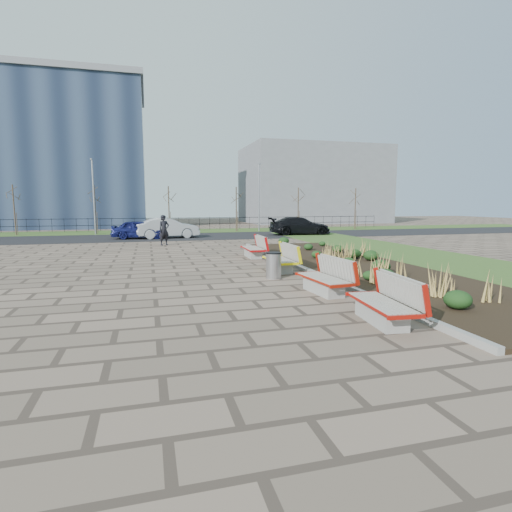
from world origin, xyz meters
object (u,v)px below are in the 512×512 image
object	(u,v)px
litter_bin	(274,266)
lamp_west	(94,197)
car_blue	(140,229)
lamp_east	(259,198)
pedestrian	(164,230)
bench_a	(381,300)
car_silver	(168,228)
bench_c	(280,258)
bench_d	(253,247)
car_black	(300,226)
bench_b	(323,276)

from	to	relation	value
litter_bin	lamp_west	world-z (taller)	lamp_west
car_blue	lamp_east	distance (m)	11.81
pedestrian	bench_a	bearing A→B (deg)	-102.64
litter_bin	car_silver	size ratio (longest dim) A/B	0.20
pedestrian	bench_c	bearing A→B (deg)	-95.32
bench_a	litter_bin	world-z (taller)	bench_a
pedestrian	car_silver	distance (m)	5.02
pedestrian	car_blue	bearing A→B (deg)	82.22
pedestrian	lamp_west	bearing A→B (deg)	92.15
litter_bin	car_blue	xyz separation A→B (m)	(-4.72, 17.18, 0.25)
bench_d	car_black	distance (m)	14.15
bench_c	lamp_west	distance (m)	22.90
pedestrian	lamp_east	bearing A→B (deg)	23.73
bench_d	car_blue	distance (m)	12.97
pedestrian	car_silver	size ratio (longest dim) A/B	0.41
pedestrian	car_black	bearing A→B (deg)	1.12
bench_d	lamp_east	xyz separation A→B (m)	(5.00, 16.89, 2.54)
bench_a	lamp_east	distance (m)	28.35
bench_a	bench_c	size ratio (longest dim) A/B	1.00
car_silver	car_black	size ratio (longest dim) A/B	0.91
bench_b	bench_d	world-z (taller)	same
car_black	lamp_west	distance (m)	16.98
lamp_west	lamp_east	world-z (taller)	same
bench_d	lamp_west	distance (m)	19.30
lamp_east	car_blue	bearing A→B (deg)	-153.91
bench_b	litter_bin	bearing A→B (deg)	99.86
litter_bin	car_black	bearing A→B (deg)	66.00
bench_b	car_black	xyz separation A→B (m)	(7.15, 20.15, 0.24)
litter_bin	pedestrian	bearing A→B (deg)	104.63
bench_b	pedestrian	world-z (taller)	pedestrian
bench_a	pedestrian	xyz separation A→B (m)	(-3.86, 17.73, 0.43)
litter_bin	lamp_east	xyz separation A→B (m)	(5.67, 22.26, 2.60)
bench_b	car_black	distance (m)	21.39
litter_bin	pedestrian	world-z (taller)	pedestrian
bench_a	car_silver	bearing A→B (deg)	104.26
car_silver	car_black	world-z (taller)	car_silver
car_black	lamp_west	bearing A→B (deg)	78.19
car_silver	car_black	bearing A→B (deg)	-94.83
bench_c	car_black	world-z (taller)	car_black
bench_a	bench_d	xyz separation A→B (m)	(0.00, 10.91, 0.00)
bench_c	car_blue	world-z (taller)	car_blue
bench_a	lamp_west	size ratio (longest dim) A/B	0.35
bench_c	lamp_west	xyz separation A→B (m)	(-9.00, 20.90, 2.54)
bench_a	lamp_east	bearing A→B (deg)	85.53
lamp_east	bench_d	bearing A→B (deg)	-106.49
bench_d	bench_c	bearing A→B (deg)	-88.69
pedestrian	lamp_east	size ratio (longest dim) A/B	0.31
bench_c	bench_d	distance (m)	4.01
bench_c	car_black	distance (m)	17.73
bench_a	litter_bin	distance (m)	5.57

